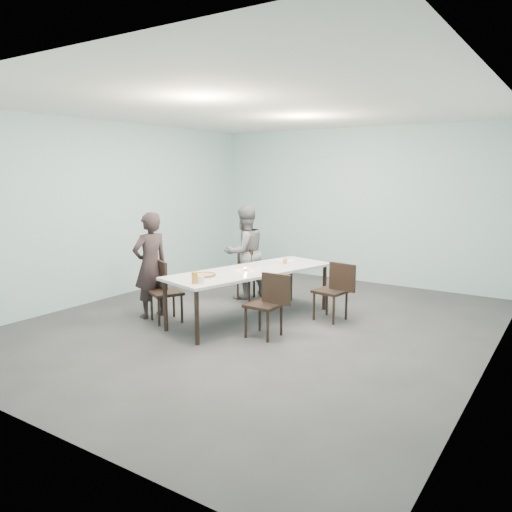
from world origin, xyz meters
The scene contains 16 objects.
ground centered at (0.00, 0.00, 0.00)m, with size 7.00×7.00×0.00m, color #333335.
room_shell centered at (0.00, 0.00, 2.03)m, with size 6.02×7.02×3.01m.
table centered at (-0.22, 0.12, 0.69)m, with size 1.54×2.74×0.75m.
chair_near_left centered at (-1.26, -0.59, 0.50)m, with size 0.65×0.57×0.87m.
chair_far_left centered at (-0.90, 1.07, 0.50)m, with size 0.65×0.54×0.87m.
chair_near_right centered at (0.43, -0.42, 0.50)m, with size 0.61×0.42×0.87m.
chair_far_right centered at (0.84, 0.74, 0.50)m, with size 0.64×0.48×0.87m.
diner_near centered at (-1.54, -0.57, 0.79)m, with size 0.57×0.38×1.58m, color black.
diner_far centered at (-1.04, 1.15, 0.79)m, with size 0.77×0.60×1.59m, color slate.
pizza centered at (-0.48, -0.62, 0.77)m, with size 0.34×0.34×0.04m.
side_plate centered at (-0.34, -0.51, 0.76)m, with size 0.18×0.18×0.01m, color white.
beer_glass centered at (-0.31, -1.02, 0.82)m, with size 0.08×0.08×0.15m, color #C57F2B.
water_tumbler centered at (-0.24, -0.98, 0.80)m, with size 0.08×0.08×0.09m, color silver.
tealight centered at (-0.25, 0.02, 0.77)m, with size 0.06×0.06×0.05m.
amber_tumbler centered at (-0.03, 0.79, 0.79)m, with size 0.07×0.07×0.08m, color #C57F2B.
menu centered at (-0.16, 1.05, 0.75)m, with size 0.30×0.22×0.01m, color silver.
Camera 1 is at (3.76, -5.77, 2.16)m, focal length 35.00 mm.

